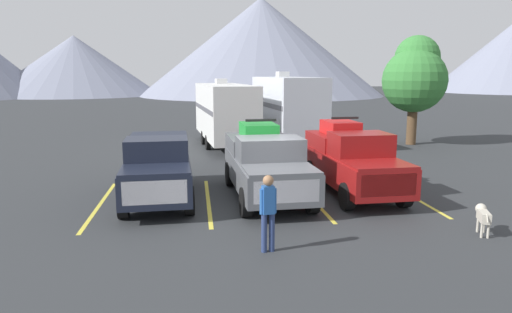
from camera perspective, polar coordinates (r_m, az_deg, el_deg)
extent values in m
plane|color=#2D3033|center=(14.16, 0.98, -6.10)|extent=(240.00, 240.00, 0.00)
cube|color=black|center=(15.06, -11.81, -1.95)|extent=(2.18, 5.48, 0.90)
cube|color=black|center=(13.06, -12.16, -1.60)|extent=(1.94, 1.59, 0.08)
cube|color=black|center=(14.44, -11.98, 0.79)|extent=(1.90, 1.48, 0.71)
cube|color=slate|center=(13.88, -12.07, 0.56)|extent=(1.73, 0.28, 0.53)
cube|color=black|center=(16.37, -11.74, 1.58)|extent=(2.02, 2.56, 0.54)
cube|color=silver|center=(12.45, -12.21, -4.29)|extent=(1.67, 0.13, 0.63)
cylinder|color=black|center=(13.38, -8.12, -5.36)|extent=(0.31, 0.83, 0.82)
cylinder|color=black|center=(13.45, -15.84, -5.56)|extent=(0.31, 0.83, 0.82)
cylinder|color=black|center=(16.94, -8.51, -2.06)|extent=(0.31, 0.83, 0.82)
cylinder|color=black|center=(17.00, -14.59, -2.24)|extent=(0.31, 0.83, 0.82)
cube|color=#595B60|center=(14.93, 1.30, -1.87)|extent=(2.31, 5.59, 0.87)
cube|color=#595B60|center=(12.93, 3.00, -1.61)|extent=(2.06, 1.62, 0.08)
cube|color=#595B60|center=(14.30, 1.69, 0.87)|extent=(2.01, 1.51, 0.73)
cube|color=slate|center=(13.74, 2.17, 0.64)|extent=(1.84, 0.29, 0.54)
cube|color=#595B60|center=(16.24, 0.30, 1.59)|extent=(2.14, 2.62, 0.51)
cube|color=silver|center=(12.33, 3.74, -4.27)|extent=(1.77, 0.13, 0.61)
cylinder|color=black|center=(13.49, 6.84, -5.16)|extent=(0.31, 0.85, 0.83)
cylinder|color=black|center=(13.08, -1.26, -5.57)|extent=(0.31, 0.85, 0.83)
cylinder|color=black|center=(17.01, 3.25, -1.89)|extent=(0.31, 0.85, 0.83)
cylinder|color=black|center=(16.69, -3.17, -2.13)|extent=(0.31, 0.85, 0.83)
cube|color=green|center=(16.18, 0.30, 3.27)|extent=(1.21, 1.67, 0.45)
cylinder|color=black|center=(15.73, 2.34, 3.04)|extent=(0.20, 0.45, 0.44)
cylinder|color=black|center=(15.56, -1.04, 2.97)|extent=(0.20, 0.45, 0.44)
cylinder|color=black|center=(16.81, 1.54, 3.51)|extent=(0.20, 0.45, 0.44)
cylinder|color=black|center=(16.65, -1.62, 3.44)|extent=(0.20, 0.45, 0.44)
cube|color=black|center=(15.69, 0.60, 4.43)|extent=(1.04, 0.12, 0.08)
cube|color=maroon|center=(15.78, 11.81, -1.41)|extent=(2.13, 5.28, 0.90)
cube|color=maroon|center=(13.99, 14.69, -0.95)|extent=(1.90, 1.53, 0.08)
cube|color=maroon|center=(15.20, 12.57, 1.35)|extent=(1.85, 1.43, 0.78)
cube|color=slate|center=(14.71, 13.37, 1.18)|extent=(1.69, 0.29, 0.58)
cube|color=maroon|center=(16.95, 10.16, 1.88)|extent=(1.97, 2.47, 0.52)
cube|color=silver|center=(13.47, 15.83, -3.37)|extent=(1.63, 0.13, 0.63)
cylinder|color=black|center=(14.67, 17.50, -4.34)|extent=(0.31, 0.83, 0.82)
cylinder|color=black|center=(13.96, 11.03, -4.78)|extent=(0.31, 0.83, 0.82)
cylinder|color=black|center=(17.80, 12.32, -1.59)|extent=(0.31, 0.83, 0.82)
cylinder|color=black|center=(17.22, 6.87, -1.82)|extent=(0.31, 0.83, 0.82)
cube|color=red|center=(16.89, 10.21, 3.50)|extent=(1.12, 1.58, 0.45)
cylinder|color=black|center=(16.56, 12.24, 3.28)|extent=(0.20, 0.45, 0.44)
cylinder|color=black|center=(16.25, 9.41, 3.25)|extent=(0.20, 0.45, 0.44)
cylinder|color=black|center=(17.53, 10.95, 3.70)|extent=(0.20, 0.45, 0.44)
cylinder|color=black|center=(17.25, 8.27, 3.68)|extent=(0.20, 0.45, 0.44)
cube|color=black|center=(16.45, 10.76, 4.62)|extent=(0.96, 0.12, 0.08)
cube|color=gold|center=(15.12, -18.45, -5.56)|extent=(0.12, 5.50, 0.01)
cube|color=gold|center=(14.83, -5.83, -5.38)|extent=(0.12, 5.50, 0.01)
cube|color=gold|center=(15.27, 6.64, -4.94)|extent=(0.12, 5.50, 0.01)
cube|color=gold|center=(16.37, 17.92, -4.34)|extent=(0.12, 5.50, 0.01)
cube|color=white|center=(25.48, -3.81, 5.57)|extent=(3.07, 8.04, 2.81)
cube|color=#595960|center=(25.31, -6.44, 5.82)|extent=(0.75, 7.50, 0.24)
cube|color=silver|center=(26.56, -4.27, 9.11)|extent=(0.67, 0.76, 0.30)
cube|color=#333333|center=(21.26, -1.80, 0.28)|extent=(0.24, 1.21, 0.12)
cylinder|color=black|center=(24.93, -1.01, 1.89)|extent=(0.29, 0.78, 0.76)
cylinder|color=black|center=(24.58, -5.87, 1.72)|extent=(0.29, 0.78, 0.76)
cylinder|color=black|center=(26.75, -1.85, 2.46)|extent=(0.29, 0.78, 0.76)
cylinder|color=black|center=(26.43, -6.38, 2.30)|extent=(0.29, 0.78, 0.76)
cube|color=silver|center=(25.47, 3.84, 6.01)|extent=(3.03, 6.86, 3.20)
cube|color=#595960|center=(25.14, 1.20, 6.34)|extent=(0.64, 6.37, 0.24)
cube|color=silver|center=(26.37, 3.25, 9.95)|extent=(0.67, 0.76, 0.30)
cube|color=#333333|center=(21.98, 6.75, 0.54)|extent=(0.24, 1.21, 0.12)
cylinder|color=black|center=(25.25, 6.71, 1.93)|extent=(0.29, 0.78, 0.76)
cylinder|color=black|center=(24.60, 1.88, 1.78)|extent=(0.29, 0.78, 0.76)
cylinder|color=black|center=(26.75, 5.56, 2.41)|extent=(0.29, 0.78, 0.76)
cylinder|color=black|center=(26.13, 0.98, 2.28)|extent=(0.29, 0.78, 0.76)
cylinder|color=navy|center=(10.63, 1.94, -9.18)|extent=(0.13, 0.13, 0.89)
cylinder|color=navy|center=(10.58, 0.99, -9.28)|extent=(0.13, 0.13, 0.89)
cube|color=#2659A5|center=(10.38, 1.48, -5.28)|extent=(0.29, 0.24, 0.63)
sphere|color=#9E704C|center=(10.27, 1.50, -2.94)|extent=(0.24, 0.24, 0.24)
cylinder|color=#2659A5|center=(10.43, 2.23, -5.39)|extent=(0.10, 0.10, 0.57)
cylinder|color=#2659A5|center=(10.34, 0.73, -5.51)|extent=(0.10, 0.10, 0.57)
cube|color=beige|center=(12.90, 25.97, -6.56)|extent=(0.42, 0.64, 0.25)
sphere|color=beige|center=(13.18, 25.68, -5.74)|extent=(0.27, 0.27, 0.27)
cylinder|color=beige|center=(12.57, 26.32, -6.77)|extent=(0.09, 0.16, 0.20)
cylinder|color=beige|center=(13.16, 25.35, -7.56)|extent=(0.06, 0.06, 0.36)
cylinder|color=beige|center=(13.19, 25.97, -7.57)|extent=(0.06, 0.06, 0.36)
cylinder|color=beige|center=(12.77, 25.75, -8.13)|extent=(0.06, 0.06, 0.36)
cylinder|color=beige|center=(12.80, 26.39, -8.13)|extent=(0.06, 0.06, 0.36)
cylinder|color=brown|center=(27.57, 18.43, 4.17)|extent=(0.54, 0.54, 2.67)
sphere|color=#387F38|center=(27.44, 18.69, 8.76)|extent=(3.50, 3.50, 3.50)
sphere|color=#387F38|center=(27.89, 19.01, 11.28)|extent=(2.45, 2.45, 2.45)
cone|color=gray|center=(90.84, -21.14, 10.29)|extent=(29.65, 29.65, 10.46)
cone|color=gray|center=(85.07, 0.60, 13.18)|extent=(42.79, 42.79, 16.88)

